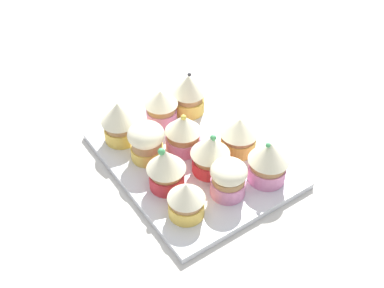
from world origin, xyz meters
The scene contains 13 objects.
ground_plane centered at (0.00, 0.00, -1.50)cm, with size 180.00×180.00×3.00cm, color beige.
baking_tray centered at (0.00, 0.00, 0.60)cm, with size 32.72×25.76×1.20cm.
cupcake_0 centered at (-10.94, -7.76, 5.42)cm, with size 6.37×6.37×8.02cm.
cupcake_1 centered at (-4.30, -6.28, 4.89)cm, with size 6.23×6.23×6.99cm.
cupcake_2 centered at (3.20, -7.09, 5.20)cm, with size 6.28×6.28×7.94cm.
cupcake_3 centered at (9.76, -7.73, 4.48)cm, with size 5.72×5.72×6.42cm.
cupcake_4 centered at (-11.12, 0.83, 4.79)cm, with size 6.14×6.14×6.88cm.
cupcake_5 centered at (-2.66, 0.43, 4.87)cm, with size 6.24×6.24×7.57cm.
cupcake_6 centered at (4.22, 0.68, 4.92)cm, with size 6.52×6.52×7.42cm.
cupcake_7 centered at (9.96, -0.41, 4.48)cm, with size 5.80×5.80×6.39cm.
cupcake_8 centered at (-10.92, 6.72, 5.26)cm, with size 6.04×6.04×8.26cm.
cupcake_9 centered at (2.97, 7.64, 4.71)cm, with size 6.61×6.61×6.78cm.
cupcake_10 centered at (11.03, 7.17, 5.20)cm, with size 6.67×6.67×7.92cm.
Camera 1 is at (48.66, -33.41, 57.82)cm, focal length 44.53 mm.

